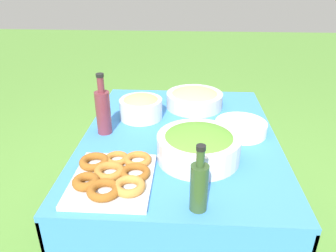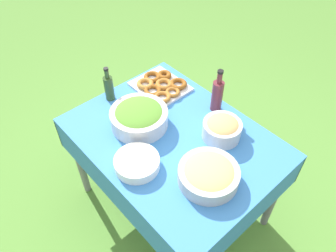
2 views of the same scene
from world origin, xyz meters
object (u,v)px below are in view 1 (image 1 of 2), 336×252
pasta_bowl (194,98)px  olive_oil_bottle (199,185)px  donut_platter (113,175)px  salad_bowl (199,145)px  bread_bowl (141,106)px  wine_bottle (103,110)px  plate_stack (241,128)px

pasta_bowl → olive_oil_bottle: bearing=0.2°
pasta_bowl → donut_platter: size_ratio=0.89×
salad_bowl → donut_platter: salad_bowl is taller
pasta_bowl → bread_bowl: bread_bowl is taller
wine_bottle → pasta_bowl: bearing=128.3°
salad_bowl → pasta_bowl: size_ratio=1.09×
plate_stack → olive_oil_bottle: (0.56, -0.22, 0.06)m
donut_platter → olive_oil_bottle: size_ratio=1.47×
pasta_bowl → plate_stack: 0.38m
pasta_bowl → donut_platter: (0.73, -0.31, -0.03)m
salad_bowl → plate_stack: (-0.24, 0.21, -0.04)m
salad_bowl → bread_bowl: 0.49m
donut_platter → plate_stack: 0.68m
pasta_bowl → plate_stack: bearing=34.9°
salad_bowl → donut_platter: (0.18, -0.32, -0.04)m
wine_bottle → bread_bowl: 0.24m
olive_oil_bottle → bread_bowl: 0.77m
pasta_bowl → donut_platter: 0.80m
olive_oil_bottle → bread_bowl: olive_oil_bottle is taller
donut_platter → wine_bottle: wine_bottle is taller
plate_stack → olive_oil_bottle: 0.60m
salad_bowl → bread_bowl: salad_bowl is taller
pasta_bowl → wine_bottle: size_ratio=1.07×
pasta_bowl → wine_bottle: (0.34, -0.44, 0.06)m
pasta_bowl → bread_bowl: 0.33m
pasta_bowl → plate_stack: (0.31, 0.22, -0.02)m
salad_bowl → plate_stack: bearing=139.3°
olive_oil_bottle → bread_bowl: (-0.71, -0.29, -0.03)m
olive_oil_bottle → wine_bottle: (-0.53, -0.44, 0.02)m
pasta_bowl → bread_bowl: bearing=-60.1°
pasta_bowl → olive_oil_bottle: size_ratio=1.31×
bread_bowl → wine_bottle: bearing=-40.1°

